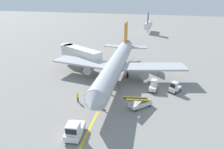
# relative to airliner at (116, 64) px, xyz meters

# --- Properties ---
(ground_plane) EXTENTS (300.00, 300.00, 0.00)m
(ground_plane) POSITION_rel_airliner_xyz_m (1.32, -13.32, -3.42)
(ground_plane) COLOR gray
(taxi_line_yellow) EXTENTS (5.07, 79.88, 0.01)m
(taxi_line_yellow) POSITION_rel_airliner_xyz_m (0.03, -8.32, -3.41)
(taxi_line_yellow) COLOR yellow
(taxi_line_yellow) RESTS_ON ground
(airliner) EXTENTS (28.56, 35.33, 10.10)m
(airliner) POSITION_rel_airliner_xyz_m (0.00, 0.00, 0.00)
(airliner) COLOR #B2B5BA
(airliner) RESTS_ON ground
(jet_bridge) EXTENTS (12.48, 8.38, 4.85)m
(jet_bridge) POSITION_rel_airliner_xyz_m (-11.01, 5.54, 0.12)
(jet_bridge) COLOR silver
(jet_bridge) RESTS_ON ground
(pushback_tug) EXTENTS (2.37, 3.82, 2.20)m
(pushback_tug) POSITION_rel_airliner_xyz_m (-0.65, -19.23, -2.42)
(pushback_tug) COLOR silver
(pushback_tug) RESTS_ON ground
(baggage_tug_near_wing) EXTENTS (1.49, 2.49, 2.10)m
(baggage_tug_near_wing) POSITION_rel_airliner_xyz_m (7.96, -3.30, -2.49)
(baggage_tug_near_wing) COLOR silver
(baggage_tug_near_wing) RESTS_ON ground
(baggage_tug_by_cargo_door) EXTENTS (2.33, 2.73, 2.10)m
(baggage_tug_by_cargo_door) POSITION_rel_airliner_xyz_m (11.78, -2.96, -2.49)
(baggage_tug_by_cargo_door) COLOR silver
(baggage_tug_by_cargo_door) RESTS_ON ground
(belt_loader_forward_hold) EXTENTS (4.38, 4.46, 2.59)m
(belt_loader_forward_hold) POSITION_rel_airliner_xyz_m (6.36, -9.92, -2.64)
(belt_loader_forward_hold) COLOR silver
(belt_loader_forward_hold) RESTS_ON ground
(ground_crew_marshaller) EXTENTS (0.36, 0.24, 1.70)m
(ground_crew_marshaller) POSITION_rel_airliner_xyz_m (-0.03, -6.24, -2.51)
(ground_crew_marshaller) COLOR #26262D
(ground_crew_marshaller) RESTS_ON ground
(ground_crew_wing_walker) EXTENTS (0.36, 0.24, 1.70)m
(ground_crew_wing_walker) POSITION_rel_airliner_xyz_m (-3.90, -10.92, -2.51)
(ground_crew_wing_walker) COLOR #26262D
(ground_crew_wing_walker) RESTS_ON ground
(safety_cone_nose_left) EXTENTS (0.36, 0.36, 0.44)m
(safety_cone_nose_left) POSITION_rel_airliner_xyz_m (1.51, 2.36, -3.20)
(safety_cone_nose_left) COLOR orange
(safety_cone_nose_left) RESTS_ON ground
(safety_cone_nose_right) EXTENTS (0.36, 0.36, 0.44)m
(safety_cone_nose_right) POSITION_rel_airliner_xyz_m (8.48, 4.86, -3.20)
(safety_cone_nose_right) COLOR orange
(safety_cone_nose_right) RESTS_ON ground
(distant_aircraft_far_left) EXTENTS (3.00, 10.10, 8.80)m
(distant_aircraft_far_left) POSITION_rel_airliner_xyz_m (0.84, 57.09, -0.20)
(distant_aircraft_far_left) COLOR silver
(distant_aircraft_far_left) RESTS_ON ground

